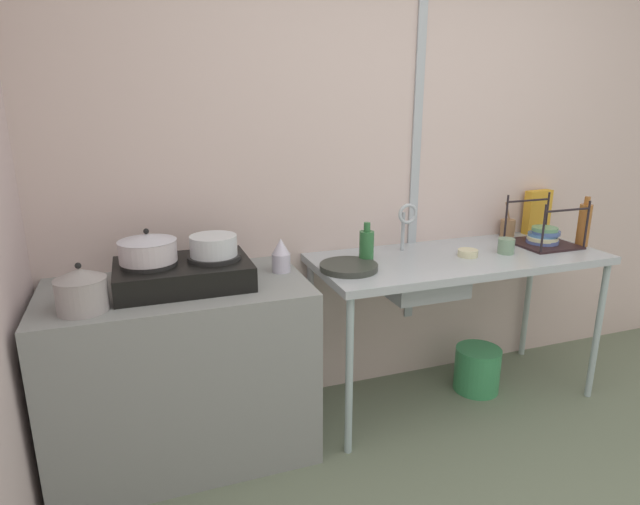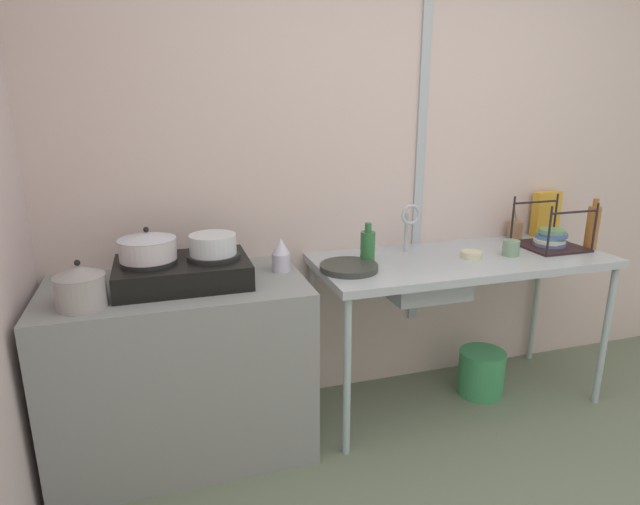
{
  "view_description": "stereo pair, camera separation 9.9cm",
  "coord_description": "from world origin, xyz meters",
  "px_view_note": "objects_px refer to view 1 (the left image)",
  "views": [
    {
      "loc": [
        -1.37,
        -0.81,
        1.62
      ],
      "look_at": [
        -0.56,
        1.46,
        0.93
      ],
      "focal_mm": 29.52,
      "sensor_mm": 36.0,
      "label": 1
    },
    {
      "loc": [
        -1.28,
        -0.85,
        1.62
      ],
      "look_at": [
        -0.56,
        1.46,
        0.93
      ],
      "focal_mm": 29.52,
      "sensor_mm": 36.0,
      "label": 2
    }
  ],
  "objects_px": {
    "faucet": "(407,219)",
    "bottle_by_rack": "(584,224)",
    "cup_by_rack": "(506,246)",
    "cereal_box": "(537,212)",
    "percolator": "(281,256)",
    "bucket_on_floor": "(477,369)",
    "dish_rack": "(543,237)",
    "bottle_by_sink": "(367,246)",
    "pot_beside_stove": "(81,290)",
    "stove": "(183,273)",
    "pot_on_right_burner": "(213,245)",
    "small_bowl_on_drainboard": "(468,253)",
    "sink_basin": "(420,276)",
    "pot_on_left_burner": "(148,248)",
    "frying_pan": "(349,267)",
    "utensil_jar": "(508,228)"
  },
  "relations": [
    {
      "from": "frying_pan",
      "to": "pot_on_right_burner",
      "type": "bearing_deg",
      "value": 176.75
    },
    {
      "from": "pot_beside_stove",
      "to": "bottle_by_sink",
      "type": "relative_size",
      "value": 0.94
    },
    {
      "from": "bottle_by_rack",
      "to": "utensil_jar",
      "type": "distance_m",
      "value": 0.42
    },
    {
      "from": "dish_rack",
      "to": "bottle_by_sink",
      "type": "xyz_separation_m",
      "value": [
        -1.09,
        0.02,
        0.04
      ]
    },
    {
      "from": "pot_beside_stove",
      "to": "bucket_on_floor",
      "type": "bearing_deg",
      "value": 4.82
    },
    {
      "from": "utensil_jar",
      "to": "dish_rack",
      "type": "bearing_deg",
      "value": -76.02
    },
    {
      "from": "percolator",
      "to": "bucket_on_floor",
      "type": "bearing_deg",
      "value": -2.53
    },
    {
      "from": "pot_beside_stove",
      "to": "bottle_by_rack",
      "type": "bearing_deg",
      "value": 2.3
    },
    {
      "from": "pot_on_right_burner",
      "to": "small_bowl_on_drainboard",
      "type": "relative_size",
      "value": 1.97
    },
    {
      "from": "cereal_box",
      "to": "bottle_by_rack",
      "type": "bearing_deg",
      "value": -90.88
    },
    {
      "from": "cup_by_rack",
      "to": "cereal_box",
      "type": "xyz_separation_m",
      "value": [
        0.48,
        0.32,
        0.09
      ]
    },
    {
      "from": "pot_on_left_burner",
      "to": "cup_by_rack",
      "type": "bearing_deg",
      "value": -1.68
    },
    {
      "from": "frying_pan",
      "to": "dish_rack",
      "type": "bearing_deg",
      "value": 2.61
    },
    {
      "from": "pot_beside_stove",
      "to": "cup_by_rack",
      "type": "relative_size",
      "value": 2.25
    },
    {
      "from": "dish_rack",
      "to": "sink_basin",
      "type": "bearing_deg",
      "value": -177.4
    },
    {
      "from": "pot_on_left_burner",
      "to": "percolator",
      "type": "relative_size",
      "value": 1.5
    },
    {
      "from": "bottle_by_sink",
      "to": "utensil_jar",
      "type": "distance_m",
      "value": 1.06
    },
    {
      "from": "small_bowl_on_drainboard",
      "to": "bucket_on_floor",
      "type": "height_order",
      "value": "small_bowl_on_drainboard"
    },
    {
      "from": "dish_rack",
      "to": "small_bowl_on_drainboard",
      "type": "distance_m",
      "value": 0.54
    },
    {
      "from": "percolator",
      "to": "bucket_on_floor",
      "type": "xyz_separation_m",
      "value": [
        1.15,
        -0.05,
        -0.79
      ]
    },
    {
      "from": "pot_on_right_burner",
      "to": "bucket_on_floor",
      "type": "height_order",
      "value": "pot_on_right_burner"
    },
    {
      "from": "pot_on_right_burner",
      "to": "frying_pan",
      "type": "relative_size",
      "value": 0.73
    },
    {
      "from": "dish_rack",
      "to": "pot_on_left_burner",
      "type": "bearing_deg",
      "value": -179.48
    },
    {
      "from": "bottle_by_sink",
      "to": "dish_rack",
      "type": "bearing_deg",
      "value": -0.93
    },
    {
      "from": "utensil_jar",
      "to": "percolator",
      "type": "bearing_deg",
      "value": -172.11
    },
    {
      "from": "stove",
      "to": "bottle_by_sink",
      "type": "bearing_deg",
      "value": 2.36
    },
    {
      "from": "sink_basin",
      "to": "utensil_jar",
      "type": "distance_m",
      "value": 0.81
    },
    {
      "from": "cup_by_rack",
      "to": "sink_basin",
      "type": "bearing_deg",
      "value": 175.87
    },
    {
      "from": "cup_by_rack",
      "to": "bottle_by_rack",
      "type": "xyz_separation_m",
      "value": [
        0.51,
        -0.01,
        0.08
      ]
    },
    {
      "from": "cereal_box",
      "to": "utensil_jar",
      "type": "distance_m",
      "value": 0.24
    },
    {
      "from": "stove",
      "to": "cup_by_rack",
      "type": "relative_size",
      "value": 6.61
    },
    {
      "from": "faucet",
      "to": "bucket_on_floor",
      "type": "height_order",
      "value": "faucet"
    },
    {
      "from": "faucet",
      "to": "bucket_on_floor",
      "type": "distance_m",
      "value": 1.0
    },
    {
      "from": "faucet",
      "to": "bottle_by_rack",
      "type": "relative_size",
      "value": 0.96
    },
    {
      "from": "pot_beside_stove",
      "to": "pot_on_right_burner",
      "type": "bearing_deg",
      "value": 17.61
    },
    {
      "from": "cup_by_rack",
      "to": "cereal_box",
      "type": "distance_m",
      "value": 0.58
    },
    {
      "from": "stove",
      "to": "pot_on_left_burner",
      "type": "height_order",
      "value": "pot_on_left_burner"
    },
    {
      "from": "stove",
      "to": "pot_on_right_burner",
      "type": "relative_size",
      "value": 2.78
    },
    {
      "from": "stove",
      "to": "bucket_on_floor",
      "type": "bearing_deg",
      "value": -0.04
    },
    {
      "from": "sink_basin",
      "to": "small_bowl_on_drainboard",
      "type": "height_order",
      "value": "small_bowl_on_drainboard"
    },
    {
      "from": "cup_by_rack",
      "to": "bucket_on_floor",
      "type": "distance_m",
      "value": 0.75
    },
    {
      "from": "dish_rack",
      "to": "bucket_on_floor",
      "type": "relative_size",
      "value": 1.23
    },
    {
      "from": "small_bowl_on_drainboard",
      "to": "utensil_jar",
      "type": "distance_m",
      "value": 0.56
    },
    {
      "from": "stove",
      "to": "small_bowl_on_drainboard",
      "type": "height_order",
      "value": "stove"
    },
    {
      "from": "bottle_by_rack",
      "to": "bottle_by_sink",
      "type": "bearing_deg",
      "value": 175.41
    },
    {
      "from": "faucet",
      "to": "small_bowl_on_drainboard",
      "type": "relative_size",
      "value": 2.55
    },
    {
      "from": "pot_on_right_burner",
      "to": "bottle_by_sink",
      "type": "xyz_separation_m",
      "value": [
        0.76,
        0.04,
        -0.08
      ]
    },
    {
      "from": "percolator",
      "to": "dish_rack",
      "type": "height_order",
      "value": "dish_rack"
    },
    {
      "from": "pot_on_left_burner",
      "to": "pot_on_right_burner",
      "type": "height_order",
      "value": "pot_on_left_burner"
    },
    {
      "from": "pot_on_left_burner",
      "to": "dish_rack",
      "type": "height_order",
      "value": "same"
    }
  ]
}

